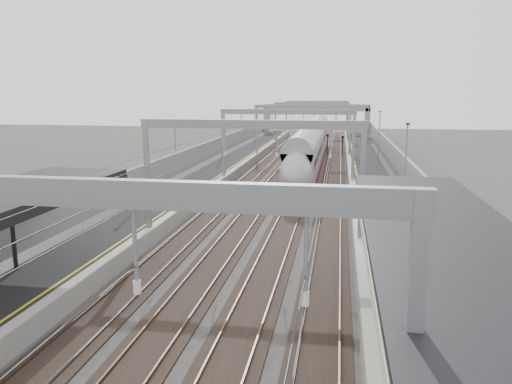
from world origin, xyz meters
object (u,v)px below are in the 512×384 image
(overbridge, at_px, (316,112))
(signal_green, at_px, (276,135))
(bench, at_px, (424,304))
(train, at_px, (311,150))

(overbridge, xyz_separation_m, signal_green, (-5.20, -25.19, -2.89))
(bench, distance_m, signal_green, 64.46)
(bench, bearing_deg, overbridge, 95.32)
(overbridge, xyz_separation_m, bench, (8.21, -88.24, -3.76))
(overbridge, bearing_deg, bench, -84.68)
(train, height_order, bench, train)
(train, relative_size, signal_green, 14.56)
(train, xyz_separation_m, signal_green, (-6.70, 18.44, 0.27))
(overbridge, relative_size, signal_green, 6.33)
(overbridge, bearing_deg, signal_green, -101.66)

